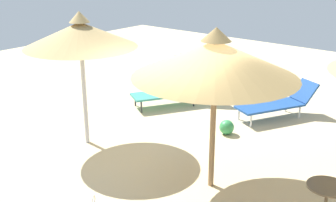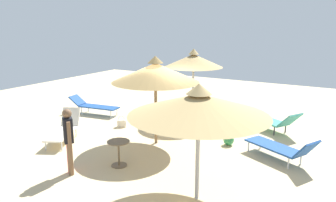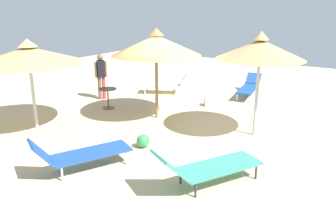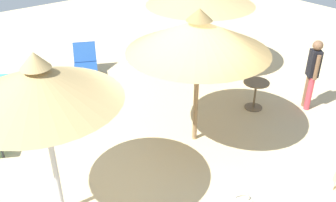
{
  "view_description": "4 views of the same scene",
  "coord_description": "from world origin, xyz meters",
  "px_view_note": "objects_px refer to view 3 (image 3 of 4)",
  "views": [
    {
      "loc": [
        -5.43,
        -4.29,
        3.83
      ],
      "look_at": [
        0.42,
        0.55,
        1.18
      ],
      "focal_mm": 45.62,
      "sensor_mm": 36.0,
      "label": 1
    },
    {
      "loc": [
        5.37,
        -9.02,
        3.69
      ],
      "look_at": [
        -0.1,
        0.35,
        1.13
      ],
      "focal_mm": 35.23,
      "sensor_mm": 36.0,
      "label": 2
    },
    {
      "loc": [
        8.15,
        4.79,
        3.36
      ],
      "look_at": [
        0.92,
        0.25,
        0.89
      ],
      "focal_mm": 35.24,
      "sensor_mm": 36.0,
      "label": 3
    },
    {
      "loc": [
        -4.63,
        3.7,
        4.55
      ],
      "look_at": [
        0.35,
        -0.22,
        0.94
      ],
      "focal_mm": 39.98,
      "sensor_mm": 36.0,
      "label": 4
    }
  ],
  "objects_px": {
    "lounge_chair_back": "(168,84)",
    "beach_ball": "(143,141)",
    "handbag": "(207,102)",
    "parasol_umbrella_far_right": "(156,45)",
    "person_standing_near_right": "(101,74)",
    "lounge_chair_near_left": "(206,166)",
    "parasol_umbrella_front": "(260,49)",
    "lounge_chair_edge": "(80,153)",
    "lounge_chair_far_left": "(249,86)",
    "parasol_umbrella_center": "(29,55)",
    "side_table_round": "(108,95)"
  },
  "relations": [
    {
      "from": "lounge_chair_back",
      "to": "lounge_chair_edge",
      "type": "distance_m",
      "value": 6.65
    },
    {
      "from": "lounge_chair_near_left",
      "to": "beach_ball",
      "type": "bearing_deg",
      "value": -110.68
    },
    {
      "from": "lounge_chair_back",
      "to": "beach_ball",
      "type": "xyz_separation_m",
      "value": [
        4.74,
        2.26,
        -0.22
      ]
    },
    {
      "from": "parasol_umbrella_front",
      "to": "lounge_chair_edge",
      "type": "xyz_separation_m",
      "value": [
        3.91,
        -2.47,
        -1.91
      ]
    },
    {
      "from": "beach_ball",
      "to": "lounge_chair_back",
      "type": "bearing_deg",
      "value": -154.53
    },
    {
      "from": "lounge_chair_near_left",
      "to": "lounge_chair_edge",
      "type": "height_order",
      "value": "lounge_chair_near_left"
    },
    {
      "from": "person_standing_near_right",
      "to": "parasol_umbrella_front",
      "type": "bearing_deg",
      "value": 85.34
    },
    {
      "from": "lounge_chair_far_left",
      "to": "person_standing_near_right",
      "type": "bearing_deg",
      "value": -53.15
    },
    {
      "from": "lounge_chair_near_left",
      "to": "lounge_chair_far_left",
      "type": "relative_size",
      "value": 1.01
    },
    {
      "from": "parasol_umbrella_far_right",
      "to": "beach_ball",
      "type": "xyz_separation_m",
      "value": [
        2.05,
        0.97,
        -2.08
      ]
    },
    {
      "from": "lounge_chair_edge",
      "to": "handbag",
      "type": "height_order",
      "value": "lounge_chair_edge"
    },
    {
      "from": "lounge_chair_far_left",
      "to": "handbag",
      "type": "distance_m",
      "value": 2.24
    },
    {
      "from": "handbag",
      "to": "beach_ball",
      "type": "height_order",
      "value": "handbag"
    },
    {
      "from": "lounge_chair_far_left",
      "to": "side_table_round",
      "type": "distance_m",
      "value": 5.42
    },
    {
      "from": "lounge_chair_far_left",
      "to": "person_standing_near_right",
      "type": "relative_size",
      "value": 1.32
    },
    {
      "from": "beach_ball",
      "to": "parasol_umbrella_center",
      "type": "bearing_deg",
      "value": -81.31
    },
    {
      "from": "lounge_chair_far_left",
      "to": "handbag",
      "type": "height_order",
      "value": "lounge_chair_far_left"
    },
    {
      "from": "parasol_umbrella_far_right",
      "to": "lounge_chair_far_left",
      "type": "bearing_deg",
      "value": 158.89
    },
    {
      "from": "parasol_umbrella_front",
      "to": "lounge_chair_back",
      "type": "height_order",
      "value": "parasol_umbrella_front"
    },
    {
      "from": "parasol_umbrella_far_right",
      "to": "lounge_chair_near_left",
      "type": "height_order",
      "value": "parasol_umbrella_far_right"
    },
    {
      "from": "lounge_chair_near_left",
      "to": "beach_ball",
      "type": "xyz_separation_m",
      "value": [
        -0.79,
        -2.1,
        -0.23
      ]
    },
    {
      "from": "parasol_umbrella_front",
      "to": "side_table_round",
      "type": "height_order",
      "value": "parasol_umbrella_front"
    },
    {
      "from": "lounge_chair_far_left",
      "to": "beach_ball",
      "type": "bearing_deg",
      "value": -5.54
    },
    {
      "from": "lounge_chair_near_left",
      "to": "person_standing_near_right",
      "type": "height_order",
      "value": "person_standing_near_right"
    },
    {
      "from": "parasol_umbrella_front",
      "to": "handbag",
      "type": "height_order",
      "value": "parasol_umbrella_front"
    },
    {
      "from": "parasol_umbrella_front",
      "to": "lounge_chair_back",
      "type": "distance_m",
      "value": 5.33
    },
    {
      "from": "lounge_chair_back",
      "to": "parasol_umbrella_center",
      "type": "bearing_deg",
      "value": -12.17
    },
    {
      "from": "handbag",
      "to": "person_standing_near_right",
      "type": "bearing_deg",
      "value": -70.75
    },
    {
      "from": "person_standing_near_right",
      "to": "handbag",
      "type": "height_order",
      "value": "person_standing_near_right"
    },
    {
      "from": "parasol_umbrella_front",
      "to": "handbag",
      "type": "relative_size",
      "value": 6.56
    },
    {
      "from": "handbag",
      "to": "parasol_umbrella_front",
      "type": "bearing_deg",
      "value": 51.76
    },
    {
      "from": "parasol_umbrella_far_right",
      "to": "lounge_chair_back",
      "type": "relative_size",
      "value": 1.44
    },
    {
      "from": "parasol_umbrella_center",
      "to": "lounge_chair_edge",
      "type": "xyz_separation_m",
      "value": [
        1.14,
        2.97,
        -1.7
      ]
    },
    {
      "from": "parasol_umbrella_far_right",
      "to": "lounge_chair_edge",
      "type": "relative_size",
      "value": 1.31
    },
    {
      "from": "parasol_umbrella_front",
      "to": "lounge_chair_far_left",
      "type": "xyz_separation_m",
      "value": [
        -3.86,
        -1.46,
        -1.93
      ]
    },
    {
      "from": "parasol_umbrella_center",
      "to": "person_standing_near_right",
      "type": "bearing_deg",
      "value": -171.03
    },
    {
      "from": "parasol_umbrella_center",
      "to": "lounge_chair_back",
      "type": "distance_m",
      "value": 5.64
    },
    {
      "from": "parasol_umbrella_front",
      "to": "lounge_chair_near_left",
      "type": "bearing_deg",
      "value": 0.79
    },
    {
      "from": "parasol_umbrella_far_right",
      "to": "person_standing_near_right",
      "type": "height_order",
      "value": "parasol_umbrella_far_right"
    },
    {
      "from": "lounge_chair_back",
      "to": "beach_ball",
      "type": "distance_m",
      "value": 5.25
    },
    {
      "from": "parasol_umbrella_center",
      "to": "beach_ball",
      "type": "xyz_separation_m",
      "value": [
        -0.52,
        3.39,
        -1.92
      ]
    },
    {
      "from": "lounge_chair_far_left",
      "to": "lounge_chair_edge",
      "type": "bearing_deg",
      "value": -7.42
    },
    {
      "from": "lounge_chair_edge",
      "to": "lounge_chair_near_left",
      "type": "bearing_deg",
      "value": 109.03
    },
    {
      "from": "lounge_chair_back",
      "to": "side_table_round",
      "type": "height_order",
      "value": "lounge_chair_back"
    },
    {
      "from": "parasol_umbrella_far_right",
      "to": "person_standing_near_right",
      "type": "relative_size",
      "value": 1.64
    },
    {
      "from": "lounge_chair_back",
      "to": "side_table_round",
      "type": "bearing_deg",
      "value": -13.53
    },
    {
      "from": "lounge_chair_edge",
      "to": "person_standing_near_right",
      "type": "relative_size",
      "value": 1.25
    },
    {
      "from": "lounge_chair_near_left",
      "to": "person_standing_near_right",
      "type": "xyz_separation_m",
      "value": [
        -3.53,
        -6.0,
        0.56
      ]
    },
    {
      "from": "lounge_chair_back",
      "to": "lounge_chair_far_left",
      "type": "bearing_deg",
      "value": 115.67
    },
    {
      "from": "lounge_chair_back",
      "to": "lounge_chair_far_left",
      "type": "xyz_separation_m",
      "value": [
        -1.37,
        2.85,
        -0.01
      ]
    }
  ]
}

